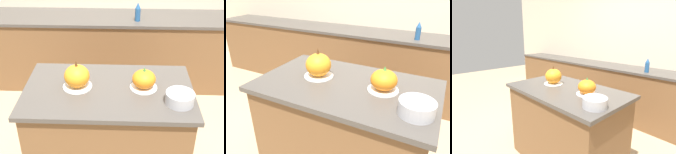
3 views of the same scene
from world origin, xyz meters
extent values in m
cube|color=brown|center=(0.00, 0.00, 0.43)|extent=(1.22, 0.70, 0.85)
cube|color=#47423D|center=(0.00, 0.00, 0.87)|extent=(1.28, 0.76, 0.03)
cube|color=brown|center=(0.00, 1.55, 0.43)|extent=(6.00, 0.56, 0.86)
cube|color=#47423D|center=(0.00, 1.55, 0.88)|extent=(6.00, 0.60, 0.03)
cylinder|color=white|center=(-0.24, 0.02, 0.89)|extent=(0.22, 0.22, 0.01)
ellipsoid|color=orange|center=(-0.24, 0.02, 0.98)|extent=(0.19, 0.19, 0.17)
cone|color=#4C2D14|center=(-0.24, 0.02, 1.09)|extent=(0.03, 0.03, 0.05)
cylinder|color=white|center=(0.26, 0.03, 0.89)|extent=(0.21, 0.21, 0.01)
ellipsoid|color=orange|center=(0.26, 0.03, 0.97)|extent=(0.18, 0.18, 0.14)
cone|color=#38702D|center=(0.26, 0.03, 1.05)|extent=(0.03, 0.03, 0.03)
cylinder|color=#235184|center=(0.26, 1.42, 0.97)|extent=(0.06, 0.06, 0.15)
cone|color=#235184|center=(0.26, 1.42, 1.08)|extent=(0.06, 0.06, 0.06)
cylinder|color=#ADADB2|center=(0.51, -0.16, 0.93)|extent=(0.20, 0.20, 0.08)
camera|label=1|loc=(0.10, -1.96, 2.16)|focal=50.00mm
camera|label=2|loc=(0.59, -1.26, 1.58)|focal=35.00mm
camera|label=3|loc=(1.29, -1.23, 1.47)|focal=28.00mm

